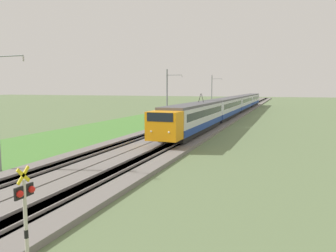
{
  "coord_description": "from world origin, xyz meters",
  "views": [
    {
      "loc": [
        -9.0,
        -14.57,
        5.54
      ],
      "look_at": [
        18.46,
        -4.55,
        2.13
      ],
      "focal_mm": 35.0,
      "sensor_mm": 36.0,
      "label": 1
    }
  ],
  "objects": [
    {
      "name": "ballast_main",
      "position": [
        50.0,
        0.0,
        0.15
      ],
      "size": [
        240.0,
        4.4,
        0.3
      ],
      "color": "slate",
      "rests_on": "ground"
    },
    {
      "name": "ballast_adjacent",
      "position": [
        50.0,
        -4.55,
        0.15
      ],
      "size": [
        240.0,
        4.4,
        0.3
      ],
      "color": "slate",
      "rests_on": "ground"
    },
    {
      "name": "track_main",
      "position": [
        50.0,
        0.0,
        0.16
      ],
      "size": [
        240.0,
        1.57,
        0.45
      ],
      "color": "#4C4238",
      "rests_on": "ground"
    },
    {
      "name": "track_adjacent",
      "position": [
        50.0,
        -4.55,
        0.16
      ],
      "size": [
        240.0,
        1.57,
        0.45
      ],
      "color": "#4C4238",
      "rests_on": "ground"
    },
    {
      "name": "grass_verge",
      "position": [
        50.0,
        7.08,
        0.06
      ],
      "size": [
        240.0,
        13.17,
        0.12
      ],
      "color": "#4C8438",
      "rests_on": "ground"
    },
    {
      "name": "passenger_train",
      "position": [
        57.95,
        -4.55,
        2.25
      ],
      "size": [
        82.46,
        2.96,
        4.84
      ],
      "rotation": [
        0.0,
        0.0,
        3.14
      ],
      "color": "orange",
      "rests_on": "ground"
    },
    {
      "name": "crossing_signal_far",
      "position": [
        -1.9,
        -7.62,
        2.02
      ],
      "size": [
        0.7,
        0.23,
        3.32
      ],
      "rotation": [
        0.0,
        0.0,
        -1.57
      ],
      "color": "beige",
      "rests_on": "ground"
    },
    {
      "name": "catenary_mast_mid",
      "position": [
        38.58,
        2.9,
        4.33
      ],
      "size": [
        0.22,
        2.56,
        8.38
      ],
      "color": "slate",
      "rests_on": "ground"
    },
    {
      "name": "catenary_mast_far",
      "position": [
        70.27,
        2.9,
        4.46
      ],
      "size": [
        0.22,
        2.56,
        8.64
      ],
      "color": "slate",
      "rests_on": "ground"
    }
  ]
}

